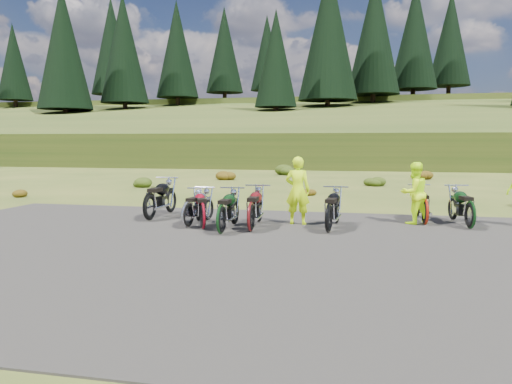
% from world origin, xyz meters
% --- Properties ---
extents(ground, '(300.00, 300.00, 0.00)m').
position_xyz_m(ground, '(0.00, 0.00, 0.00)').
color(ground, '#384A18').
rests_on(ground, ground).
extents(gravel_pad, '(20.00, 12.00, 0.04)m').
position_xyz_m(gravel_pad, '(0.00, -2.00, 0.00)').
color(gravel_pad, black).
rests_on(gravel_pad, ground).
extents(hill_slope, '(300.00, 45.97, 9.37)m').
position_xyz_m(hill_slope, '(0.00, 50.00, 0.00)').
color(hill_slope, '#2D4216').
rests_on(hill_slope, ground).
extents(hill_plateau, '(300.00, 90.00, 9.17)m').
position_xyz_m(hill_plateau, '(0.00, 110.00, 0.00)').
color(hill_plateau, '#2D4216').
rests_on(hill_plateau, ground).
extents(conifer_13, '(5.72, 5.72, 15.00)m').
position_xyz_m(conifer_13, '(-57.00, 64.00, 15.86)').
color(conifer_13, black).
rests_on(conifer_13, ground).
extents(conifer_14, '(5.28, 5.28, 14.00)m').
position_xyz_m(conifer_14, '(-51.00, 70.00, 16.55)').
color(conifer_14, black).
rests_on(conifer_14, ground).
extents(conifer_15, '(7.92, 7.92, 20.00)m').
position_xyz_m(conifer_15, '(-45.00, 76.00, 20.16)').
color(conifer_15, black).
rests_on(conifer_15, ground).
extents(conifer_16, '(7.48, 7.48, 19.00)m').
position_xyz_m(conifer_16, '(-39.00, 51.00, 15.28)').
color(conifer_16, black).
rests_on(conifer_16, ground).
extents(conifer_17, '(7.04, 7.04, 18.00)m').
position_xyz_m(conifer_17, '(-33.00, 57.00, 15.97)').
color(conifer_17, black).
rests_on(conifer_17, ground).
extents(conifer_18, '(6.60, 6.60, 17.00)m').
position_xyz_m(conifer_18, '(-27.00, 63.00, 16.66)').
color(conifer_18, black).
rests_on(conifer_18, ground).
extents(conifer_19, '(6.16, 6.16, 16.00)m').
position_xyz_m(conifer_19, '(-21.00, 69.00, 17.36)').
color(conifer_19, black).
rests_on(conifer_19, ground).
extents(conifer_20, '(5.72, 5.72, 15.00)m').
position_xyz_m(conifer_20, '(-15.00, 75.00, 17.65)').
color(conifer_20, black).
rests_on(conifer_20, ground).
extents(conifer_21, '(5.28, 5.28, 14.00)m').
position_xyz_m(conifer_21, '(-9.00, 50.00, 12.56)').
color(conifer_21, black).
rests_on(conifer_21, ground).
extents(conifer_22, '(7.92, 7.92, 20.00)m').
position_xyz_m(conifer_22, '(-3.00, 56.00, 16.77)').
color(conifer_22, black).
rests_on(conifer_22, ground).
extents(conifer_23, '(7.48, 7.48, 19.00)m').
position_xyz_m(conifer_23, '(3.00, 62.00, 17.47)').
color(conifer_23, black).
rests_on(conifer_23, ground).
extents(conifer_24, '(7.04, 7.04, 18.00)m').
position_xyz_m(conifer_24, '(9.00, 68.00, 18.16)').
color(conifer_24, black).
rests_on(conifer_24, ground).
extents(conifer_25, '(6.60, 6.60, 17.00)m').
position_xyz_m(conifer_25, '(15.00, 74.00, 18.66)').
color(conifer_25, black).
rests_on(conifer_25, ground).
extents(shrub_0, '(0.77, 0.77, 0.45)m').
position_xyz_m(shrub_0, '(-12.00, 6.00, 0.23)').
color(shrub_0, '#5A340B').
rests_on(shrub_0, ground).
extents(shrub_1, '(1.03, 1.03, 0.61)m').
position_xyz_m(shrub_1, '(-9.10, 11.30, 0.31)').
color(shrub_1, '#20380E').
rests_on(shrub_1, ground).
extents(shrub_2, '(1.30, 1.30, 0.77)m').
position_xyz_m(shrub_2, '(-6.20, 16.60, 0.38)').
color(shrub_2, '#5A340B').
rests_on(shrub_2, ground).
extents(shrub_3, '(1.56, 1.56, 0.92)m').
position_xyz_m(shrub_3, '(-3.30, 21.90, 0.46)').
color(shrub_3, '#20380E').
rests_on(shrub_3, ground).
extents(shrub_4, '(0.77, 0.77, 0.45)m').
position_xyz_m(shrub_4, '(-0.40, 9.20, 0.23)').
color(shrub_4, '#5A340B').
rests_on(shrub_4, ground).
extents(shrub_5, '(1.03, 1.03, 0.61)m').
position_xyz_m(shrub_5, '(2.50, 14.50, 0.31)').
color(shrub_5, '#20380E').
rests_on(shrub_5, ground).
extents(shrub_6, '(1.30, 1.30, 0.77)m').
position_xyz_m(shrub_6, '(5.40, 19.80, 0.38)').
color(shrub_6, '#5A340B').
rests_on(shrub_6, ground).
extents(motorcycle_0, '(0.82, 2.33, 1.21)m').
position_xyz_m(motorcycle_0, '(-4.09, 1.18, 0.00)').
color(motorcycle_0, black).
rests_on(motorcycle_0, ground).
extents(motorcycle_1, '(1.41, 2.06, 1.03)m').
position_xyz_m(motorcycle_1, '(-2.12, 0.13, 0.00)').
color(motorcycle_1, maroon).
rests_on(motorcycle_1, ground).
extents(motorcycle_2, '(0.73, 2.10, 1.10)m').
position_xyz_m(motorcycle_2, '(-1.45, -0.46, 0.00)').
color(motorcycle_2, black).
rests_on(motorcycle_2, ground).
extents(motorcycle_3, '(0.89, 2.03, 1.03)m').
position_xyz_m(motorcycle_3, '(-2.59, 0.25, 0.00)').
color(motorcycle_3, '#9B9B9F').
rests_on(motorcycle_3, ground).
extents(motorcycle_4, '(0.85, 2.20, 1.13)m').
position_xyz_m(motorcycle_4, '(-0.81, 0.05, 0.00)').
color(motorcycle_4, '#540E10').
rests_on(motorcycle_4, ground).
extents(motorcycle_5, '(0.88, 2.17, 1.11)m').
position_xyz_m(motorcycle_5, '(1.15, 0.29, 0.00)').
color(motorcycle_5, black).
rests_on(motorcycle_5, ground).
extents(motorcycle_6, '(0.81, 2.06, 1.06)m').
position_xyz_m(motorcycle_6, '(3.67, 2.11, 0.00)').
color(motorcycle_6, maroon).
rests_on(motorcycle_6, ground).
extents(motorcycle_7, '(1.00, 2.17, 1.09)m').
position_xyz_m(motorcycle_7, '(4.75, 1.67, 0.00)').
color(motorcycle_7, black).
rests_on(motorcycle_7, ground).
extents(person_middle, '(0.72, 0.50, 1.89)m').
position_xyz_m(person_middle, '(0.20, 1.44, 0.94)').
color(person_middle, '#CDFF0D').
rests_on(person_middle, ground).
extents(person_right_a, '(1.06, 1.00, 1.73)m').
position_xyz_m(person_right_a, '(3.37, 2.21, 0.86)').
color(person_right_a, '#CDFF0D').
rests_on(person_right_a, ground).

